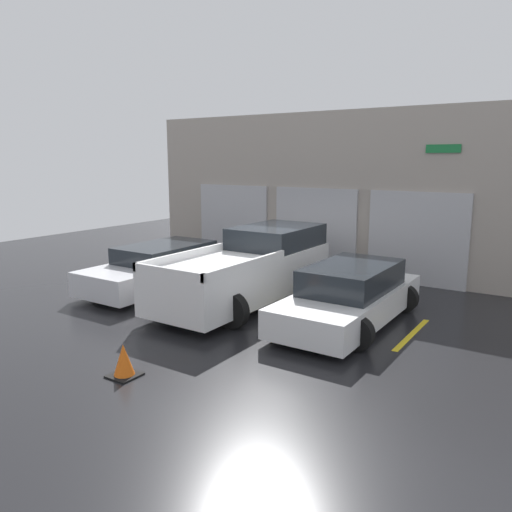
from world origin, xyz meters
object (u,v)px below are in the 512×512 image
object	(u,v)px
sedan_white	(350,296)
traffic_cone	(124,362)
sedan_side	(164,267)
pickup_truck	(251,268)

from	to	relation	value
sedan_white	traffic_cone	bearing A→B (deg)	-113.15
traffic_cone	sedan_white	bearing A→B (deg)	66.85
sedan_side	traffic_cone	distance (m)	5.83
pickup_truck	sedan_white	xyz separation A→B (m)	(2.76, -0.22, -0.24)
pickup_truck	traffic_cone	distance (m)	4.95
sedan_white	sedan_side	world-z (taller)	sedan_white
sedan_side	traffic_cone	size ratio (longest dim) A/B	8.62
sedan_side	sedan_white	bearing A→B (deg)	0.05
pickup_truck	traffic_cone	xyz separation A→B (m)	(0.78, -4.85, -0.58)
sedan_side	traffic_cone	xyz separation A→B (m)	(3.53, -4.63, -0.32)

